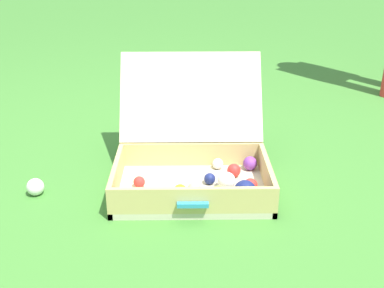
% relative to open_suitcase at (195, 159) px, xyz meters
% --- Properties ---
extents(ground_plane, '(16.00, 16.00, 0.00)m').
position_rel_open_suitcase_xyz_m(ground_plane, '(-0.09, -0.02, -0.11)').
color(ground_plane, '#3D7A2D').
extents(open_suitcase, '(0.60, 0.65, 0.46)m').
position_rel_open_suitcase_xyz_m(open_suitcase, '(0.00, 0.00, 0.00)').
color(open_suitcase, beige).
rests_on(open_suitcase, ground).
extents(stray_ball_on_grass, '(0.07, 0.07, 0.07)m').
position_rel_open_suitcase_xyz_m(stray_ball_on_grass, '(-0.62, -0.09, -0.07)').
color(stray_ball_on_grass, white).
rests_on(stray_ball_on_grass, ground).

